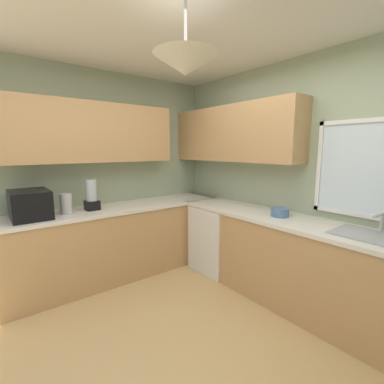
% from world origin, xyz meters
% --- Properties ---
extents(ground_plane, '(8.67, 8.67, 0.00)m').
position_xyz_m(ground_plane, '(0.00, 0.00, 0.00)').
color(ground_plane, tan).
extents(room_shell, '(4.06, 3.40, 2.64)m').
position_xyz_m(room_shell, '(-0.38, 0.47, 1.75)').
color(room_shell, '#9EAD8E').
rests_on(room_shell, ground_plane).
extents(counter_run_left, '(0.65, 3.01, 0.90)m').
position_xyz_m(counter_run_left, '(-1.66, 0.00, 0.45)').
color(counter_run_left, tan).
rests_on(counter_run_left, ground_plane).
extents(counter_run_back, '(3.15, 0.65, 0.90)m').
position_xyz_m(counter_run_back, '(0.21, 1.33, 0.45)').
color(counter_run_back, tan).
rests_on(counter_run_back, ground_plane).
extents(dishwasher, '(0.60, 0.60, 0.85)m').
position_xyz_m(dishwasher, '(-1.00, 1.30, 0.43)').
color(dishwasher, white).
rests_on(dishwasher, ground_plane).
extents(microwave, '(0.48, 0.36, 0.29)m').
position_xyz_m(microwave, '(-1.66, -0.77, 1.04)').
color(microwave, black).
rests_on(microwave, counter_run_left).
extents(kettle, '(0.12, 0.12, 0.23)m').
position_xyz_m(kettle, '(-1.64, -0.43, 1.01)').
color(kettle, '#B7B7BC').
rests_on(kettle, counter_run_left).
extents(sink_assembly, '(0.60, 0.40, 0.19)m').
position_xyz_m(sink_assembly, '(0.77, 1.34, 0.91)').
color(sink_assembly, '#9EA0A5').
rests_on(sink_assembly, counter_run_back).
extents(bowl, '(0.19, 0.19, 0.09)m').
position_xyz_m(bowl, '(-0.12, 1.33, 0.94)').
color(bowl, '#4C7099').
rests_on(bowl, counter_run_back).
extents(blender_appliance, '(0.15, 0.15, 0.36)m').
position_xyz_m(blender_appliance, '(-1.66, -0.14, 1.06)').
color(blender_appliance, black).
rests_on(blender_appliance, counter_run_left).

